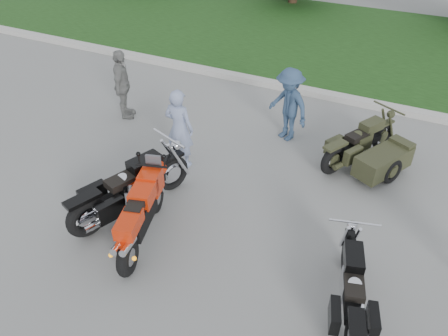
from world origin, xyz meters
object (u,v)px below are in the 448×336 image
at_px(cruiser_right, 352,293).
at_px(cruiser_sidecar, 372,154).
at_px(person_back, 122,85).
at_px(person_denim, 288,105).
at_px(cruiser_left, 127,191).
at_px(sportbike_red, 141,214).
at_px(person_stripe, 179,129).

height_order(cruiser_right, cruiser_sidecar, cruiser_sidecar).
bearing_deg(cruiser_sidecar, person_back, -149.15).
bearing_deg(person_back, cruiser_right, -143.19).
xyz_separation_m(cruiser_right, person_denim, (-2.28, 3.91, 0.40)).
relative_size(cruiser_left, person_back, 1.45).
distance_m(person_denim, person_back, 3.79).
xyz_separation_m(cruiser_left, cruiser_right, (3.88, -0.37, -0.08)).
bearing_deg(cruiser_sidecar, sportbike_red, -101.52).
bearing_deg(person_denim, person_stripe, -103.23).
relative_size(cruiser_sidecar, person_back, 1.22).
height_order(sportbike_red, person_stripe, person_stripe).
height_order(sportbike_red, person_back, person_back).
distance_m(sportbike_red, cruiser_left, 0.76).
height_order(sportbike_red, cruiser_left, sportbike_red).
distance_m(sportbike_red, cruiser_right, 3.28).
height_order(person_stripe, person_back, person_stripe).
bearing_deg(person_denim, cruiser_left, -87.80).
bearing_deg(cruiser_left, cruiser_sidecar, 61.73).
distance_m(cruiser_right, person_stripe, 4.36).
xyz_separation_m(sportbike_red, person_denim, (0.99, 3.99, 0.25)).
bearing_deg(person_denim, person_back, -141.95).
bearing_deg(cruiser_left, person_stripe, 108.44).
height_order(cruiser_left, person_denim, person_denim).
distance_m(cruiser_left, cruiser_right, 3.90).
bearing_deg(person_back, person_stripe, -142.48).
xyz_separation_m(person_stripe, person_back, (-2.17, 1.10, -0.01)).
relative_size(person_stripe, person_denim, 1.01).
xyz_separation_m(cruiser_sidecar, person_back, (-5.60, -0.32, 0.43)).
xyz_separation_m(sportbike_red, person_back, (-2.72, 3.23, 0.25)).
bearing_deg(cruiser_right, sportbike_red, 165.68).
xyz_separation_m(cruiser_sidecar, person_denim, (-1.89, 0.43, 0.42)).
relative_size(cruiser_sidecar, person_denim, 1.23).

